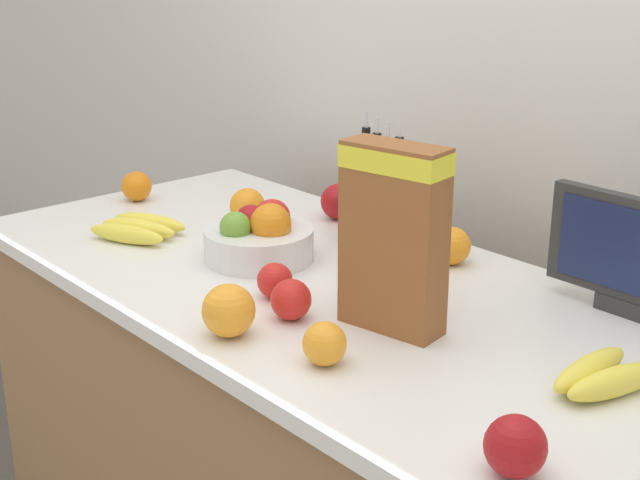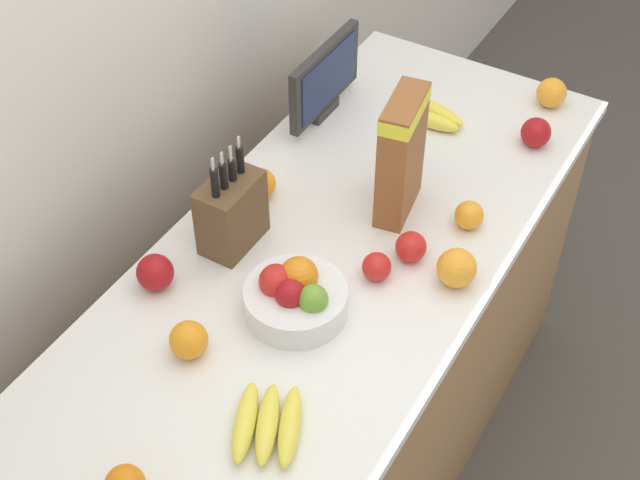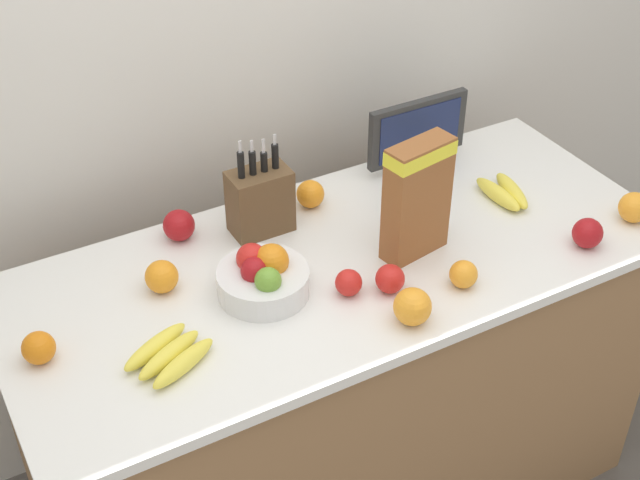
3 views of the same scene
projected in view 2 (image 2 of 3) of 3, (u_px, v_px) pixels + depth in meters
The scene contains 18 objects.
ground_plane at pixel (335, 458), 2.69m from camera, with size 14.00×14.00×0.00m, color #514C47.
wall_back at pixel (118, 28), 1.99m from camera, with size 9.00×0.06×2.60m.
counter at pixel (337, 365), 2.37m from camera, with size 1.70×0.73×0.92m.
knife_block at pixel (231, 212), 1.99m from camera, with size 0.16×0.10×0.28m.
small_monitor at pixel (325, 79), 2.32m from camera, with size 0.31×0.03×0.21m.
cereal_box at pixel (401, 152), 2.02m from camera, with size 0.18×0.10×0.31m.
fruit_bowl at pixel (295, 295), 1.87m from camera, with size 0.22×0.22×0.12m.
banana_bunch_left at pixel (432, 115), 2.36m from camera, with size 0.11×0.18×0.04m.
banana_bunch_right at pixel (268, 424), 1.67m from camera, with size 0.22×0.19×0.04m.
apple_leftmost at pixel (155, 272), 1.92m from camera, with size 0.08×0.08×0.08m, color #A31419.
apple_middle at pixel (377, 267), 1.95m from camera, with size 0.07×0.07×0.07m, color red.
apple_by_knife_block at pixel (536, 132), 2.28m from camera, with size 0.08×0.08×0.08m, color #A31419.
apple_front at pixel (411, 247), 1.99m from camera, with size 0.07×0.07×0.07m, color red.
orange_front_center at pixel (469, 215), 2.06m from camera, with size 0.07×0.07×0.07m, color orange.
orange_front_right at pixel (551, 93), 2.40m from camera, with size 0.08×0.08×0.08m, color orange.
orange_front_left at pixel (189, 340), 1.79m from camera, with size 0.08×0.08×0.08m, color orange.
orange_by_cereal at pixel (260, 183), 2.14m from camera, with size 0.08×0.08×0.08m, color orange.
orange_near_bowl at pixel (457, 268), 1.93m from camera, with size 0.09×0.09×0.09m, color orange.
Camera 2 is at (-1.28, -0.70, 2.35)m, focal length 50.00 mm.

